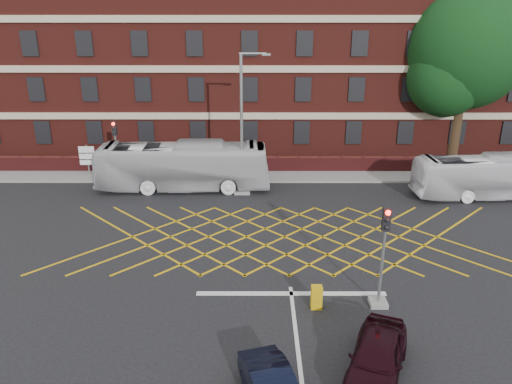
{
  "coord_description": "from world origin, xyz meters",
  "views": [
    {
      "loc": [
        -1.45,
        -21.67,
        11.4
      ],
      "look_at": [
        -1.5,
        1.5,
        2.71
      ],
      "focal_mm": 35.0,
      "sensor_mm": 36.0,
      "label": 1
    }
  ],
  "objects_px": {
    "direction_signs": "(87,157)",
    "street_lamp": "(243,148)",
    "deciduous_tree": "(465,58)",
    "traffic_light_near": "(382,267)",
    "traffic_light_far": "(117,158)",
    "utility_cabinet": "(316,297)",
    "bus_left": "(183,166)",
    "bus_right": "(492,177)",
    "car_maroon": "(377,357)"
  },
  "relations": [
    {
      "from": "direction_signs",
      "to": "bus_right",
      "type": "bearing_deg",
      "value": -9.02
    },
    {
      "from": "deciduous_tree",
      "to": "street_lamp",
      "type": "relative_size",
      "value": 1.45
    },
    {
      "from": "deciduous_tree",
      "to": "direction_signs",
      "type": "relative_size",
      "value": 5.78
    },
    {
      "from": "car_maroon",
      "to": "deciduous_tree",
      "type": "xyz_separation_m",
      "value": [
        11.35,
        24.5,
        7.05
      ]
    },
    {
      "from": "deciduous_tree",
      "to": "traffic_light_near",
      "type": "height_order",
      "value": "deciduous_tree"
    },
    {
      "from": "deciduous_tree",
      "to": "bus_right",
      "type": "bearing_deg",
      "value": -93.86
    },
    {
      "from": "bus_left",
      "to": "deciduous_tree",
      "type": "height_order",
      "value": "deciduous_tree"
    },
    {
      "from": "bus_left",
      "to": "deciduous_tree",
      "type": "relative_size",
      "value": 0.88
    },
    {
      "from": "car_maroon",
      "to": "bus_left",
      "type": "bearing_deg",
      "value": 137.93
    },
    {
      "from": "traffic_light_near",
      "to": "bus_left",
      "type": "bearing_deg",
      "value": 125.43
    },
    {
      "from": "street_lamp",
      "to": "utility_cabinet",
      "type": "xyz_separation_m",
      "value": [
        3.27,
        -13.15,
        -2.53
      ]
    },
    {
      "from": "utility_cabinet",
      "to": "bus_left",
      "type": "bearing_deg",
      "value": 117.42
    },
    {
      "from": "bus_left",
      "to": "deciduous_tree",
      "type": "distance_m",
      "value": 22.06
    },
    {
      "from": "car_maroon",
      "to": "direction_signs",
      "type": "height_order",
      "value": "direction_signs"
    },
    {
      "from": "car_maroon",
      "to": "traffic_light_near",
      "type": "bearing_deg",
      "value": 97.78
    },
    {
      "from": "deciduous_tree",
      "to": "traffic_light_near",
      "type": "bearing_deg",
      "value": -116.85
    },
    {
      "from": "direction_signs",
      "to": "utility_cabinet",
      "type": "bearing_deg",
      "value": -49.2
    },
    {
      "from": "traffic_light_near",
      "to": "deciduous_tree",
      "type": "bearing_deg",
      "value": 63.15
    },
    {
      "from": "direction_signs",
      "to": "bus_left",
      "type": "bearing_deg",
      "value": -21.23
    },
    {
      "from": "deciduous_tree",
      "to": "traffic_light_far",
      "type": "distance_m",
      "value": 25.99
    },
    {
      "from": "car_maroon",
      "to": "direction_signs",
      "type": "xyz_separation_m",
      "value": [
        -15.92,
        20.56,
        0.67
      ]
    },
    {
      "from": "car_maroon",
      "to": "direction_signs",
      "type": "relative_size",
      "value": 1.89
    },
    {
      "from": "traffic_light_near",
      "to": "street_lamp",
      "type": "distance_m",
      "value": 14.26
    },
    {
      "from": "traffic_light_far",
      "to": "direction_signs",
      "type": "xyz_separation_m",
      "value": [
        -2.59,
        1.6,
        -0.39
      ]
    },
    {
      "from": "utility_cabinet",
      "to": "traffic_light_far",
      "type": "bearing_deg",
      "value": 128.06
    },
    {
      "from": "bus_left",
      "to": "car_maroon",
      "type": "height_order",
      "value": "bus_left"
    },
    {
      "from": "direction_signs",
      "to": "street_lamp",
      "type": "bearing_deg",
      "value": -17.58
    },
    {
      "from": "bus_left",
      "to": "street_lamp",
      "type": "height_order",
      "value": "street_lamp"
    },
    {
      "from": "traffic_light_far",
      "to": "bus_right",
      "type": "bearing_deg",
      "value": -6.26
    },
    {
      "from": "bus_right",
      "to": "deciduous_tree",
      "type": "relative_size",
      "value": 0.76
    },
    {
      "from": "car_maroon",
      "to": "traffic_light_near",
      "type": "xyz_separation_m",
      "value": [
        1.02,
        4.08,
        1.06
      ]
    },
    {
      "from": "bus_left",
      "to": "traffic_light_far",
      "type": "relative_size",
      "value": 2.63
    },
    {
      "from": "traffic_light_near",
      "to": "car_maroon",
      "type": "bearing_deg",
      "value": -104.0
    },
    {
      "from": "bus_left",
      "to": "bus_right",
      "type": "height_order",
      "value": "bus_left"
    },
    {
      "from": "direction_signs",
      "to": "utility_cabinet",
      "type": "relative_size",
      "value": 2.26
    },
    {
      "from": "bus_left",
      "to": "bus_right",
      "type": "bearing_deg",
      "value": -95.32
    },
    {
      "from": "traffic_light_near",
      "to": "bus_right",
      "type": "bearing_deg",
      "value": 51.38
    },
    {
      "from": "bus_left",
      "to": "direction_signs",
      "type": "xyz_separation_m",
      "value": [
        -7.19,
        2.79,
        -0.19
      ]
    },
    {
      "from": "traffic_light_far",
      "to": "direction_signs",
      "type": "distance_m",
      "value": 3.06
    },
    {
      "from": "car_maroon",
      "to": "direction_signs",
      "type": "bearing_deg",
      "value": 149.52
    },
    {
      "from": "bus_right",
      "to": "car_maroon",
      "type": "bearing_deg",
      "value": 143.11
    },
    {
      "from": "bus_left",
      "to": "utility_cabinet",
      "type": "height_order",
      "value": "bus_left"
    },
    {
      "from": "bus_left",
      "to": "bus_right",
      "type": "distance_m",
      "value": 19.58
    },
    {
      "from": "traffic_light_near",
      "to": "utility_cabinet",
      "type": "height_order",
      "value": "traffic_light_near"
    },
    {
      "from": "traffic_light_near",
      "to": "direction_signs",
      "type": "distance_m",
      "value": 23.64
    },
    {
      "from": "traffic_light_far",
      "to": "bus_left",
      "type": "bearing_deg",
      "value": -14.59
    },
    {
      "from": "bus_right",
      "to": "bus_left",
      "type": "bearing_deg",
      "value": 82.35
    },
    {
      "from": "bus_right",
      "to": "deciduous_tree",
      "type": "bearing_deg",
      "value": -7.27
    },
    {
      "from": "traffic_light_far",
      "to": "direction_signs",
      "type": "bearing_deg",
      "value": 148.34
    },
    {
      "from": "traffic_light_near",
      "to": "street_lamp",
      "type": "bearing_deg",
      "value": 114.14
    }
  ]
}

